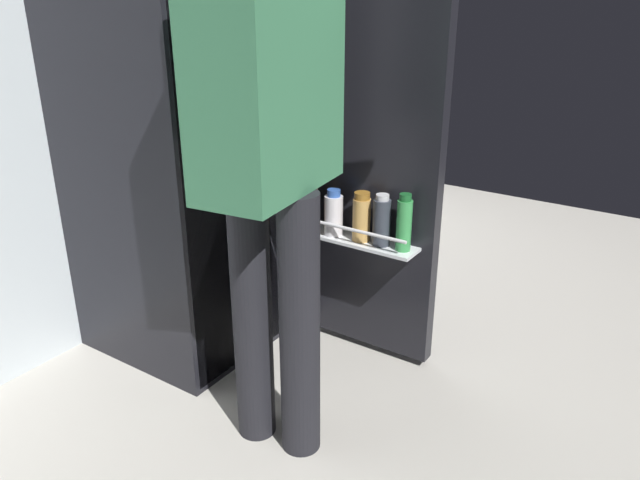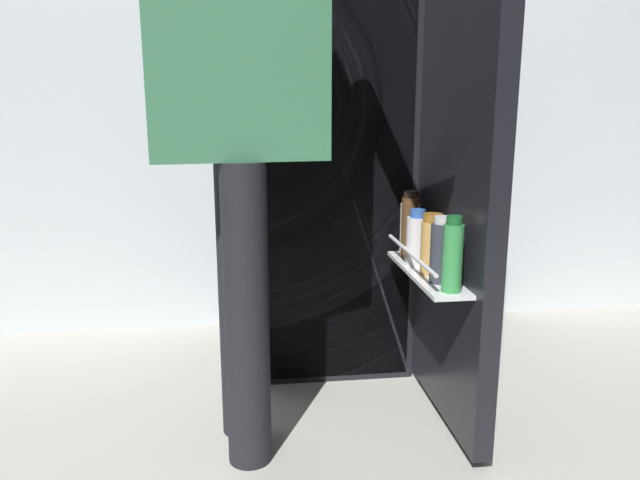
% 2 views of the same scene
% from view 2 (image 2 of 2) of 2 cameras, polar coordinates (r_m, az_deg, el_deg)
% --- Properties ---
extents(ground_plane, '(5.07, 5.07, 0.00)m').
position_cam_2_polar(ground_plane, '(1.99, 2.10, -16.52)').
color(ground_plane, '#B7B2A8').
extents(kitchen_wall, '(4.40, 0.10, 2.57)m').
position_cam_2_polar(kitchen_wall, '(2.68, -1.14, 19.48)').
color(kitchen_wall, silver).
rests_on(kitchen_wall, ground_plane).
extents(refrigerator, '(0.66, 1.23, 1.78)m').
position_cam_2_polar(refrigerator, '(2.25, 0.79, 10.70)').
color(refrigerator, black).
rests_on(refrigerator, ground_plane).
extents(person, '(0.61, 0.73, 1.67)m').
position_cam_2_polar(person, '(1.59, -7.65, 13.92)').
color(person, black).
rests_on(person, ground_plane).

